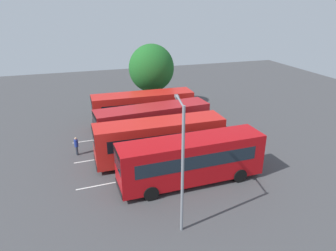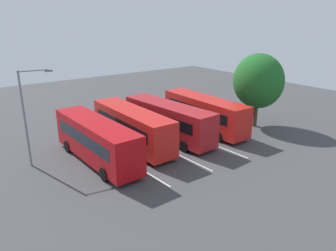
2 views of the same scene
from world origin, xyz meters
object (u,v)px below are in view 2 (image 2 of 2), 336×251
at_px(pedestrian, 126,114).
at_px(depot_tree, 258,81).
at_px(bus_far_left, 204,112).
at_px(bus_far_right, 96,140).
at_px(bus_center_left, 168,120).
at_px(bus_center_right, 132,126).
at_px(street_lamp, 27,112).

bearing_deg(pedestrian, depot_tree, 29.69).
height_order(bus_far_left, bus_far_right, same).
relative_size(bus_far_right, pedestrian, 6.50).
bearing_deg(bus_far_left, bus_center_left, 88.78).
distance_m(bus_center_right, street_lamp, 8.65).
relative_size(bus_far_left, depot_tree, 1.36).
bearing_deg(bus_center_right, pedestrian, -24.87).
bearing_deg(bus_center_right, bus_far_left, -94.02).
distance_m(bus_far_left, depot_tree, 6.39).
xyz_separation_m(bus_center_left, bus_far_right, (-0.74, 7.63, 0.00)).
bearing_deg(street_lamp, bus_center_right, 1.82).
bearing_deg(bus_far_left, street_lamp, 84.82).
height_order(bus_far_right, street_lamp, street_lamp).
distance_m(bus_far_left, street_lamp, 16.61).
bearing_deg(depot_tree, bus_center_left, 75.39).
relative_size(bus_center_left, bus_far_right, 1.01).
bearing_deg(street_lamp, depot_tree, -0.88).
bearing_deg(bus_far_right, street_lamp, 60.20).
xyz_separation_m(bus_center_right, depot_tree, (-2.89, -13.27, 2.97)).
distance_m(bus_far_right, depot_tree, 17.54).
distance_m(bus_far_left, bus_far_right, 12.07).
bearing_deg(depot_tree, pedestrian, 47.89).
bearing_deg(pedestrian, street_lamp, -82.89).
bearing_deg(bus_far_right, bus_center_right, -75.71).
bearing_deg(bus_center_left, bus_center_right, 79.15).
xyz_separation_m(bus_far_right, pedestrian, (7.57, -6.89, -0.91)).
relative_size(bus_center_right, bus_far_right, 0.99).
relative_size(bus_center_left, depot_tree, 1.38).
relative_size(pedestrian, street_lamp, 0.22).
distance_m(pedestrian, depot_tree, 14.44).
distance_m(bus_far_right, street_lamp, 5.43).
relative_size(bus_far_left, pedestrian, 6.47).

